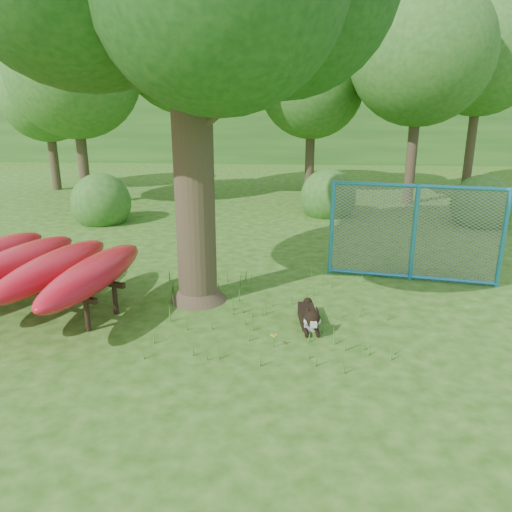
{
  "coord_description": "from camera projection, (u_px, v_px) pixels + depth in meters",
  "views": [
    {
      "loc": [
        0.79,
        -7.15,
        3.65
      ],
      "look_at": [
        0.2,
        1.2,
        1.0
      ],
      "focal_mm": 35.0,
      "sensor_mm": 36.0,
      "label": 1
    }
  ],
  "objects": [
    {
      "name": "shrub_mid",
      "position": [
        327.0,
        215.0,
        16.37
      ],
      "size": [
        1.8,
        1.8,
        1.8
      ],
      "primitive_type": "sphere",
      "color": "#295E1E",
      "rests_on": "ground"
    },
    {
      "name": "fence_section",
      "position": [
        414.0,
        233.0,
        10.23
      ],
      "size": [
        3.42,
        0.73,
        3.38
      ],
      "rotation": [
        0.0,
        0.0,
        -0.19
      ],
      "color": "#2988C2",
      "rests_on": "ground"
    },
    {
      "name": "bg_tree_d",
      "position": [
        421.0,
        53.0,
        16.54
      ],
      "size": [
        4.8,
        4.8,
        7.5
      ],
      "color": "#392E1F",
      "rests_on": "ground"
    },
    {
      "name": "wooded_hillside",
      "position": [
        281.0,
        108.0,
        33.67
      ],
      "size": [
        80.0,
        12.0,
        6.0
      ],
      "primitive_type": "cube",
      "color": "#295E1E",
      "rests_on": "ground"
    },
    {
      "name": "kayak_rack",
      "position": [
        34.0,
        266.0,
        8.75
      ],
      "size": [
        3.74,
        4.02,
        1.11
      ],
      "rotation": [
        0.0,
        0.0,
        -0.3
      ],
      "color": "black",
      "rests_on": "ground"
    },
    {
      "name": "shrub_right",
      "position": [
        479.0,
        224.0,
        15.12
      ],
      "size": [
        1.8,
        1.8,
        1.8
      ],
      "primitive_type": "sphere",
      "color": "#295E1E",
      "rests_on": "ground"
    },
    {
      "name": "bg_tree_f",
      "position": [
        46.0,
        96.0,
        19.8
      ],
      "size": [
        3.6,
        3.6,
        5.55
      ],
      "color": "#392E1F",
      "rests_on": "ground"
    },
    {
      "name": "bg_tree_e",
      "position": [
        482.0,
        55.0,
        19.14
      ],
      "size": [
        4.6,
        4.6,
        7.55
      ],
      "color": "#392E1F",
      "rests_on": "ground"
    },
    {
      "name": "wooden_post",
      "position": [
        207.0,
        269.0,
        9.24
      ],
      "size": [
        0.33,
        0.12,
        1.2
      ],
      "rotation": [
        0.0,
        0.0,
        -0.07
      ],
      "color": "brown",
      "rests_on": "ground"
    },
    {
      "name": "ground",
      "position": [
        238.0,
        338.0,
        7.95
      ],
      "size": [
        80.0,
        80.0,
        0.0
      ],
      "primitive_type": "plane",
      "color": "#235010",
      "rests_on": "ground"
    },
    {
      "name": "husky_dog",
      "position": [
        309.0,
        317.0,
        8.29
      ],
      "size": [
        0.36,
        1.13,
        0.5
      ],
      "rotation": [
        0.0,
        0.0,
        0.11
      ],
      "color": "black",
      "rests_on": "ground"
    },
    {
      "name": "bg_tree_b",
      "position": [
        188.0,
        41.0,
        17.87
      ],
      "size": [
        5.2,
        5.2,
        8.22
      ],
      "color": "#392E1F",
      "rests_on": "ground"
    },
    {
      "name": "bg_tree_c",
      "position": [
        312.0,
        86.0,
        18.97
      ],
      "size": [
        4.0,
        4.0,
        6.12
      ],
      "color": "#392E1F",
      "rests_on": "ground"
    },
    {
      "name": "shrub_left",
      "position": [
        103.0,
        222.0,
        15.42
      ],
      "size": [
        1.8,
        1.8,
        1.8
      ],
      "primitive_type": "sphere",
      "color": "#295E1E",
      "rests_on": "ground"
    },
    {
      "name": "wildflower_clump",
      "position": [
        273.0,
        336.0,
        7.6
      ],
      "size": [
        0.1,
        0.11,
        0.23
      ],
      "rotation": [
        0.0,
        0.0,
        -0.26
      ],
      "color": "#417E29",
      "rests_on": "ground"
    },
    {
      "name": "bg_tree_a",
      "position": [
        74.0,
        72.0,
        16.55
      ],
      "size": [
        4.4,
        4.4,
        6.7
      ],
      "color": "#392E1F",
      "rests_on": "ground"
    }
  ]
}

